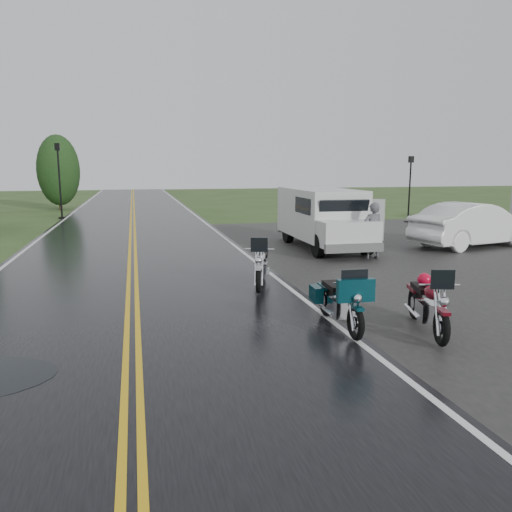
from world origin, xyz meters
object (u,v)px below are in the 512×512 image
(motorcycle_red, at_px, (442,313))
(motorcycle_silver, at_px, (259,269))
(van_white, at_px, (319,225))
(sedan_white, at_px, (473,226))
(lamp_post_far_left, at_px, (60,181))
(lamp_post_far_right, at_px, (410,189))
(person_at_van, at_px, (373,232))
(motorcycle_teal, at_px, (356,309))

(motorcycle_red, distance_m, motorcycle_silver, 4.65)
(van_white, distance_m, sedan_white, 6.55)
(motorcycle_red, height_order, lamp_post_far_left, lamp_post_far_left)
(lamp_post_far_right, bearing_deg, sedan_white, -104.42)
(van_white, xyz_separation_m, lamp_post_far_right, (8.60, 8.96, 0.68))
(motorcycle_silver, relative_size, lamp_post_far_right, 0.61)
(person_at_van, height_order, lamp_post_far_right, lamp_post_far_right)
(person_at_van, bearing_deg, motorcycle_teal, 59.00)
(person_at_van, distance_m, sedan_white, 5.06)
(sedan_white, height_order, lamp_post_far_right, lamp_post_far_right)
(sedan_white, height_order, lamp_post_far_left, lamp_post_far_left)
(motorcycle_teal, distance_m, sedan_white, 12.34)
(motorcycle_red, xyz_separation_m, person_at_van, (2.67, 7.86, 0.29))
(person_at_van, height_order, lamp_post_far_left, lamp_post_far_left)
(lamp_post_far_left, bearing_deg, van_white, -57.25)
(motorcycle_red, relative_size, lamp_post_far_right, 0.59)
(motorcycle_silver, height_order, van_white, van_white)
(motorcycle_red, relative_size, lamp_post_far_left, 0.49)
(motorcycle_red, xyz_separation_m, motorcycle_teal, (-1.27, 0.61, -0.01))
(motorcycle_red, height_order, motorcycle_teal, motorcycle_red)
(sedan_white, bearing_deg, lamp_post_far_right, -26.98)
(van_white, bearing_deg, lamp_post_far_left, 123.22)
(van_white, relative_size, lamp_post_far_right, 1.58)
(motorcycle_silver, height_order, person_at_van, person_at_van)
(motorcycle_silver, xyz_separation_m, lamp_post_far_left, (-6.95, 20.00, 1.55))
(motorcycle_red, relative_size, van_white, 0.37)
(motorcycle_red, distance_m, van_white, 8.55)
(motorcycle_red, height_order, lamp_post_far_right, lamp_post_far_right)
(motorcycle_red, relative_size, motorcycle_teal, 1.02)
(motorcycle_silver, xyz_separation_m, person_at_van, (4.77, 3.71, 0.27))
(motorcycle_red, xyz_separation_m, van_white, (1.03, 8.47, 0.50))
(sedan_white, relative_size, lamp_post_far_left, 1.14)
(motorcycle_silver, distance_m, lamp_post_far_right, 17.76)
(motorcycle_teal, height_order, lamp_post_far_right, lamp_post_far_right)
(van_white, bearing_deg, sedan_white, 7.44)
(motorcycle_teal, height_order, person_at_van, person_at_van)
(van_white, height_order, sedan_white, van_white)
(motorcycle_teal, bearing_deg, sedan_white, 46.87)
(lamp_post_far_left, bearing_deg, motorcycle_teal, -71.70)
(van_white, relative_size, person_at_van, 3.11)
(motorcycle_red, xyz_separation_m, sedan_white, (7.53, 9.27, 0.20))
(motorcycle_red, distance_m, lamp_post_far_left, 25.83)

